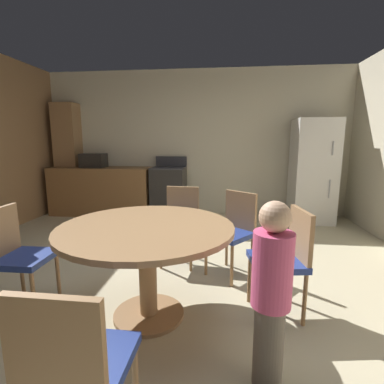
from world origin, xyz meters
TOP-DOWN VIEW (x-y plane):
  - ground_plane at (0.00, 0.00)m, footprint 14.00×14.00m
  - wall_back at (0.00, 3.20)m, footprint 5.97×0.12m
  - kitchen_counter at (-1.74, 2.80)m, footprint 1.89×0.60m
  - pantry_column at (-2.47, 2.98)m, footprint 0.44×0.36m
  - oven_range at (-0.44, 2.80)m, footprint 0.60×0.60m
  - refrigerator at (2.09, 2.75)m, footprint 0.68×0.68m
  - microwave at (-1.88, 2.80)m, footprint 0.44×0.32m
  - dining_table at (-0.01, -0.30)m, footprint 1.34×1.34m
  - chair_northeast at (0.68, 0.54)m, footprint 0.56×0.56m
  - chair_east at (1.07, -0.13)m, footprint 0.46×0.46m
  - chair_north at (0.09, 0.79)m, footprint 0.43×0.43m
  - chair_west at (-1.10, -0.32)m, footprint 0.41×0.41m
  - chair_south at (-0.01, -1.39)m, footprint 0.40×0.40m
  - person_child at (0.84, -0.86)m, footprint 0.30×0.30m

SIDE VIEW (x-z plane):
  - ground_plane at x=0.00m, z-range 0.00..0.00m
  - kitchen_counter at x=-1.74m, z-range 0.00..0.90m
  - oven_range at x=-0.44m, z-range -0.08..1.02m
  - chair_northeast at x=0.68m, z-range 0.07..0.94m
  - chair_east at x=1.07m, z-range 0.07..0.94m
  - chair_north at x=0.09m, z-range 0.07..0.94m
  - chair_west at x=-1.10m, z-range 0.07..0.94m
  - chair_south at x=-0.01m, z-range 0.07..0.94m
  - person_child at x=0.84m, z-range 0.03..1.12m
  - dining_table at x=-0.01m, z-range 0.23..0.99m
  - refrigerator at x=2.09m, z-range 0.00..1.76m
  - microwave at x=-1.88m, z-range 0.90..1.16m
  - pantry_column at x=-2.47m, z-range 0.00..2.10m
  - wall_back at x=0.00m, z-range 0.00..2.70m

